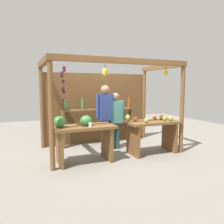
# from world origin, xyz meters

# --- Properties ---
(ground_plane) EXTENTS (12.00, 12.00, 0.00)m
(ground_plane) POSITION_xyz_m (0.00, 0.00, 0.00)
(ground_plane) COLOR gray
(ground_plane) RESTS_ON ground
(market_stall) EXTENTS (3.21, 1.88, 2.22)m
(market_stall) POSITION_xyz_m (-0.01, 0.41, 1.29)
(market_stall) COLOR brown
(market_stall) RESTS_ON ground
(fruit_counter_left) EXTENTS (1.31, 0.64, 1.02)m
(fruit_counter_left) POSITION_xyz_m (-0.90, -0.67, 0.64)
(fruit_counter_left) COLOR brown
(fruit_counter_left) RESTS_ON ground
(fruit_counter_right) EXTENTS (1.30, 0.64, 0.94)m
(fruit_counter_right) POSITION_xyz_m (0.86, -0.66, 0.59)
(fruit_counter_right) COLOR brown
(fruit_counter_right) RESTS_ON ground
(bottle_shelf_unit) EXTENTS (2.06, 0.22, 1.35)m
(bottle_shelf_unit) POSITION_xyz_m (-0.04, 0.66, 0.79)
(bottle_shelf_unit) COLOR brown
(bottle_shelf_unit) RESTS_ON ground
(vendor_man) EXTENTS (0.48, 0.22, 1.65)m
(vendor_man) POSITION_xyz_m (-0.11, 0.00, 0.99)
(vendor_man) COLOR #265E65
(vendor_man) RESTS_ON ground
(vendor_woman) EXTENTS (0.48, 0.20, 1.46)m
(vendor_woman) POSITION_xyz_m (0.18, 0.03, 0.86)
(vendor_woman) COLOR #2B4E47
(vendor_woman) RESTS_ON ground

